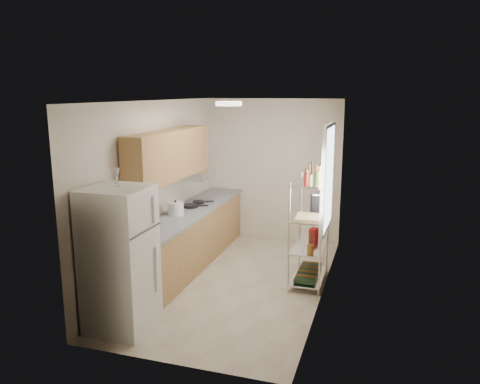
# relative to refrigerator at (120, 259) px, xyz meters

# --- Properties ---
(room) EXTENTS (2.52, 4.42, 2.62)m
(room) POSITION_rel_refrigerator_xyz_m (0.87, 1.66, 0.46)
(room) COLOR #B5A993
(room) RESTS_ON ground
(counter_run) EXTENTS (0.63, 3.51, 0.90)m
(counter_run) POSITION_rel_refrigerator_xyz_m (-0.05, 2.10, -0.39)
(counter_run) COLOR #B5864D
(counter_run) RESTS_ON ground
(upper_cabinets) EXTENTS (0.33, 2.20, 0.72)m
(upper_cabinets) POSITION_rel_refrigerator_xyz_m (-0.18, 1.76, 0.97)
(upper_cabinets) COLOR #B5864D
(upper_cabinets) RESTS_ON room
(range_hood) EXTENTS (0.50, 0.60, 0.12)m
(range_hood) POSITION_rel_refrigerator_xyz_m (-0.13, 2.56, 0.55)
(range_hood) COLOR #B7BABC
(range_hood) RESTS_ON room
(window) EXTENTS (0.06, 1.00, 1.46)m
(window) POSITION_rel_refrigerator_xyz_m (2.10, 2.01, 0.71)
(window) COLOR white
(window) RESTS_ON room
(bakers_rack) EXTENTS (0.45, 0.90, 1.73)m
(bakers_rack) POSITION_rel_refrigerator_xyz_m (1.88, 1.95, 0.27)
(bakers_rack) COLOR silver
(bakers_rack) RESTS_ON ground
(ceiling_dome) EXTENTS (0.34, 0.34, 0.05)m
(ceiling_dome) POSITION_rel_refrigerator_xyz_m (0.87, 1.36, 1.73)
(ceiling_dome) COLOR white
(ceiling_dome) RESTS_ON room
(refrigerator) EXTENTS (0.69, 0.69, 1.68)m
(refrigerator) POSITION_rel_refrigerator_xyz_m (0.00, 0.00, 0.00)
(refrigerator) COLOR silver
(refrigerator) RESTS_ON ground
(wine_glass_a) EXTENTS (0.06, 0.06, 0.17)m
(wine_glass_a) POSITION_rel_refrigerator_xyz_m (-0.10, 0.18, 0.93)
(wine_glass_a) COLOR silver
(wine_glass_a) RESTS_ON refrigerator
(wine_glass_b) EXTENTS (0.07, 0.07, 0.21)m
(wine_glass_b) POSITION_rel_refrigerator_xyz_m (-0.01, 0.06, 0.94)
(wine_glass_b) COLOR silver
(wine_glass_b) RESTS_ON refrigerator
(rice_cooker) EXTENTS (0.24, 0.24, 0.20)m
(rice_cooker) POSITION_rel_refrigerator_xyz_m (-0.13, 1.79, 0.16)
(rice_cooker) COLOR silver
(rice_cooker) RESTS_ON counter_run
(frying_pan_large) EXTENTS (0.32, 0.32, 0.04)m
(frying_pan_large) POSITION_rel_refrigerator_xyz_m (-0.10, 2.29, 0.08)
(frying_pan_large) COLOR black
(frying_pan_large) RESTS_ON counter_run
(frying_pan_small) EXTENTS (0.27, 0.27, 0.04)m
(frying_pan_small) POSITION_rel_refrigerator_xyz_m (-0.08, 2.58, 0.08)
(frying_pan_small) COLOR black
(frying_pan_small) RESTS_ON counter_run
(cutting_board) EXTENTS (0.35, 0.43, 0.03)m
(cutting_board) POSITION_rel_refrigerator_xyz_m (1.87, 1.80, 0.18)
(cutting_board) COLOR tan
(cutting_board) RESTS_ON bakers_rack
(espresso_machine) EXTENTS (0.22, 0.28, 0.29)m
(espresso_machine) POSITION_rel_refrigerator_xyz_m (1.94, 2.16, 0.31)
(espresso_machine) COLOR black
(espresso_machine) RESTS_ON bakers_rack
(storage_bag) EXTENTS (0.13, 0.16, 0.16)m
(storage_bag) POSITION_rel_refrigerator_xyz_m (1.89, 2.29, -0.20)
(storage_bag) COLOR #AA1715
(storage_bag) RESTS_ON bakers_rack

